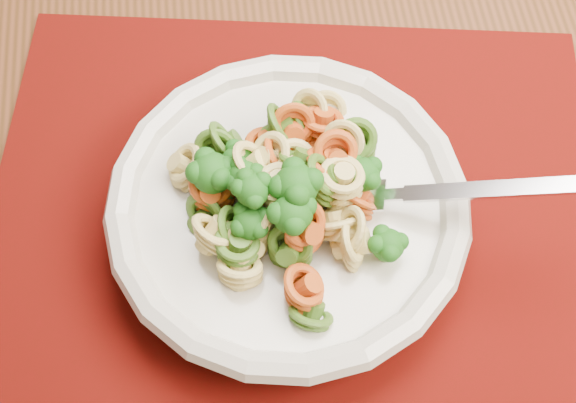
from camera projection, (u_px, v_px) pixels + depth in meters
name	position (u px, v px, depth m)	size (l,w,h in m)	color
dining_table	(237.00, 123.00, 0.71)	(1.63, 1.30, 0.76)	#5A2F19
placemat	(294.00, 209.00, 0.55)	(0.42, 0.32, 0.00)	#4D0304
pasta_bowl	(288.00, 210.00, 0.52)	(0.24, 0.24, 0.04)	beige
pasta_broccoli_heap	(288.00, 197.00, 0.50)	(0.20, 0.20, 0.06)	tan
fork	(365.00, 196.00, 0.50)	(0.19, 0.02, 0.01)	silver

